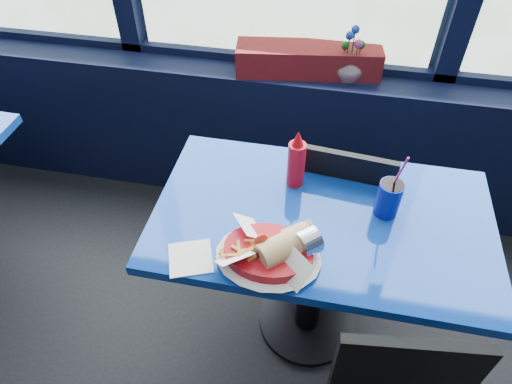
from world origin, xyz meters
name	(u,v)px	position (x,y,z in m)	size (l,w,h in m)	color
window_sill	(276,135)	(0.00, 2.87, 0.40)	(5.00, 0.26, 0.80)	black
near_table	(318,247)	(0.30, 2.00, 0.57)	(1.20, 0.70, 0.75)	black
chair_near_back	(336,202)	(0.36, 2.32, 0.50)	(0.43, 0.43, 0.87)	black
planter_box	(308,60)	(0.14, 2.88, 0.87)	(0.68, 0.17, 0.14)	maroon
flower_vase	(350,65)	(0.33, 2.85, 0.88)	(0.13, 0.14, 0.26)	silver
food_basket	(271,252)	(0.15, 1.77, 0.79)	(0.36, 0.36, 0.11)	#AE0B14
ketchup_bottle	(296,161)	(0.18, 2.15, 0.86)	(0.07, 0.07, 0.25)	#AE0B14
soda_cup	(389,198)	(0.52, 2.06, 0.82)	(0.09, 0.09, 0.29)	navy
napkin	(191,258)	(-0.11, 1.73, 0.75)	(0.14, 0.14, 0.00)	white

